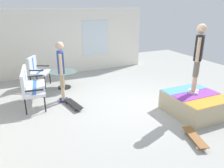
# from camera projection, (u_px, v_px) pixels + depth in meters

# --- Properties ---
(ground_plane) EXTENTS (12.00, 12.00, 0.10)m
(ground_plane) POSITION_uv_depth(u_px,v_px,m) (129.00, 106.00, 6.20)
(ground_plane) COLOR #A8A8A3
(house_facade) EXTENTS (0.23, 6.00, 2.51)m
(house_facade) POSITION_uv_depth(u_px,v_px,m) (74.00, 41.00, 8.81)
(house_facade) COLOR white
(house_facade) RESTS_ON ground_plane
(skate_ramp) EXTENTS (1.35, 1.95, 0.52)m
(skate_ramp) POSITION_uv_depth(u_px,v_px,m) (196.00, 104.00, 5.64)
(skate_ramp) COLOR tan
(skate_ramp) RESTS_ON ground_plane
(patio_bench) EXTENTS (1.31, 0.70, 1.02)m
(patio_bench) POSITION_uv_depth(u_px,v_px,m) (30.00, 84.00, 5.98)
(patio_bench) COLOR black
(patio_bench) RESTS_ON ground_plane
(patio_chair_near_house) EXTENTS (0.80, 0.77, 1.02)m
(patio_chair_near_house) POSITION_uv_depth(u_px,v_px,m) (36.00, 69.00, 7.39)
(patio_chair_near_house) COLOR black
(patio_chair_near_house) RESTS_ON ground_plane
(patio_table) EXTENTS (0.90, 0.90, 0.57)m
(patio_table) POSITION_uv_depth(u_px,v_px,m) (64.00, 76.00, 7.31)
(patio_table) COLOR black
(patio_table) RESTS_ON ground_plane
(person_watching) EXTENTS (0.47, 0.29, 1.72)m
(person_watching) POSITION_uv_depth(u_px,v_px,m) (61.00, 67.00, 6.10)
(person_watching) COLOR navy
(person_watching) RESTS_ON ground_plane
(person_skater) EXTENTS (0.36, 0.39, 1.72)m
(person_skater) POSITION_uv_depth(u_px,v_px,m) (198.00, 54.00, 5.32)
(person_skater) COLOR silver
(person_skater) RESTS_ON skate_ramp
(skateboard_by_bench) EXTENTS (0.82, 0.36, 0.10)m
(skateboard_by_bench) POSITION_uv_depth(u_px,v_px,m) (73.00, 104.00, 6.03)
(skateboard_by_bench) COLOR black
(skateboard_by_bench) RESTS_ON ground_plane
(skateboard_spare) EXTENTS (0.82, 0.42, 0.10)m
(skateboard_spare) POSITION_uv_depth(u_px,v_px,m) (195.00, 137.00, 4.53)
(skateboard_spare) COLOR brown
(skateboard_spare) RESTS_ON ground_plane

